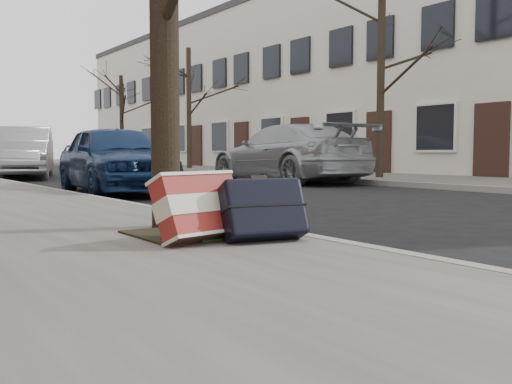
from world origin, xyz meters
TOP-DOWN VIEW (x-y plane):
  - ground at (0.00, 0.00)m, footprint 120.00×120.00m
  - far_sidewalk at (7.80, 15.00)m, footprint 4.00×70.00m
  - house_far at (13.15, 16.00)m, footprint 6.70×40.00m
  - dirt_patch at (-2.00, 1.20)m, footprint 0.85×0.85m
  - suitcase_red at (-2.12, 0.80)m, footprint 0.72×0.48m
  - suitcase_navy at (-1.71, 0.57)m, footprint 0.68×0.48m
  - car_near_front at (-0.16, 7.45)m, footprint 1.94×4.01m
  - car_near_mid at (-0.06, 15.20)m, footprint 3.01×5.00m
  - car_far_front at (5.00, 8.78)m, footprint 2.31×5.18m
  - car_far_back at (4.94, 21.16)m, footprint 2.18×4.47m
  - tree_far_a at (7.20, 7.61)m, footprint 0.20×0.20m
  - tree_far_b at (7.20, 18.07)m, footprint 0.20×0.20m
  - tree_far_c at (7.20, 25.28)m, footprint 0.21×0.21m

SIDE VIEW (x-z plane):
  - ground at x=0.00m, z-range 0.00..0.00m
  - far_sidewalk at x=7.80m, z-range 0.00..0.12m
  - dirt_patch at x=-2.00m, z-range 0.12..0.14m
  - suitcase_navy at x=-1.71m, z-range 0.12..0.61m
  - suitcase_red at x=-2.12m, z-range 0.12..0.63m
  - car_near_front at x=-0.16m, z-range 0.00..1.32m
  - car_far_back at x=4.94m, z-range 0.00..1.47m
  - car_far_front at x=5.00m, z-range 0.00..1.48m
  - car_near_mid at x=-0.06m, z-range 0.00..1.56m
  - tree_far_c at x=7.20m, z-range 0.12..4.70m
  - tree_far_b at x=7.20m, z-range 0.12..5.04m
  - tree_far_a at x=7.20m, z-range 0.12..5.62m
  - house_far at x=13.15m, z-range 0.00..7.20m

